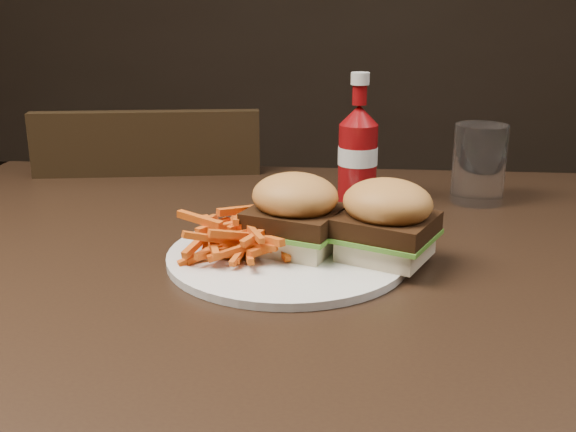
# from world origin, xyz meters

# --- Properties ---
(dining_table) EXTENTS (1.20, 0.80, 0.04)m
(dining_table) POSITION_xyz_m (0.00, 0.00, 0.73)
(dining_table) COLOR black
(dining_table) RESTS_ON ground
(chair_far) EXTENTS (0.46, 0.46, 0.04)m
(chair_far) POSITION_xyz_m (-0.34, 0.50, 0.43)
(chair_far) COLOR black
(chair_far) RESTS_ON ground
(plate) EXTENTS (0.27, 0.27, 0.01)m
(plate) POSITION_xyz_m (-0.04, -0.05, 0.76)
(plate) COLOR white
(plate) RESTS_ON dining_table
(sandwich_half_a) EXTENTS (0.11, 0.11, 0.02)m
(sandwich_half_a) POSITION_xyz_m (-0.03, -0.04, 0.77)
(sandwich_half_a) COLOR beige
(sandwich_half_a) RESTS_ON plate
(sandwich_half_b) EXTENTS (0.12, 0.11, 0.02)m
(sandwich_half_b) POSITION_xyz_m (0.07, -0.06, 0.77)
(sandwich_half_b) COLOR beige
(sandwich_half_b) RESTS_ON plate
(fries_pile) EXTENTS (0.10, 0.10, 0.04)m
(fries_pile) POSITION_xyz_m (-0.09, -0.06, 0.78)
(fries_pile) COLOR #CD3300
(fries_pile) RESTS_ON plate
(ketchup_bottle) EXTENTS (0.07, 0.07, 0.11)m
(ketchup_bottle) POSITION_xyz_m (0.04, 0.19, 0.81)
(ketchup_bottle) COLOR maroon
(ketchup_bottle) RESTS_ON dining_table
(tumbler) EXTENTS (0.09, 0.09, 0.12)m
(tumbler) POSITION_xyz_m (0.22, 0.21, 0.81)
(tumbler) COLOR white
(tumbler) RESTS_ON dining_table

